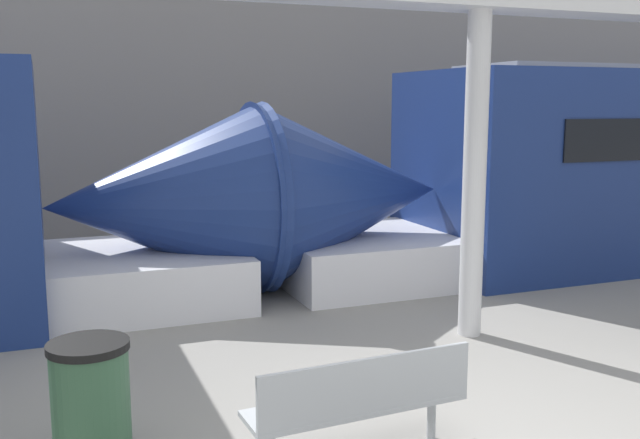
{
  "coord_description": "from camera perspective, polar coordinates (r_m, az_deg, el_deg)",
  "views": [
    {
      "loc": [
        -2.65,
        -3.81,
        2.61
      ],
      "look_at": [
        0.04,
        3.08,
        1.4
      ],
      "focal_mm": 40.0,
      "sensor_mm": 36.0,
      "label": 1
    }
  ],
  "objects": [
    {
      "name": "station_wall",
      "position": [
        14.76,
        -11.1,
        8.7
      ],
      "size": [
        56.0,
        0.2,
        5.0
      ],
      "primitive_type": "cube",
      "color": "gray",
      "rests_on": "ground_plane"
    },
    {
      "name": "bench_near",
      "position": [
        5.36,
        3.28,
        -14.1
      ],
      "size": [
        1.7,
        0.53,
        0.83
      ],
      "rotation": [
        0.0,
        0.0,
        0.05
      ],
      "color": "#ADB2B7",
      "rests_on": "ground_plane"
    },
    {
      "name": "trash_bin",
      "position": [
        5.63,
        -17.85,
        -13.66
      ],
      "size": [
        0.59,
        0.59,
        0.91
      ],
      "color": "#2D5138",
      "rests_on": "ground_plane"
    },
    {
      "name": "support_column_near",
      "position": [
        8.05,
        12.25,
        3.27
      ],
      "size": [
        0.26,
        0.26,
        3.59
      ],
      "primitive_type": "cylinder",
      "color": "silver",
      "rests_on": "ground_plane"
    }
  ]
}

